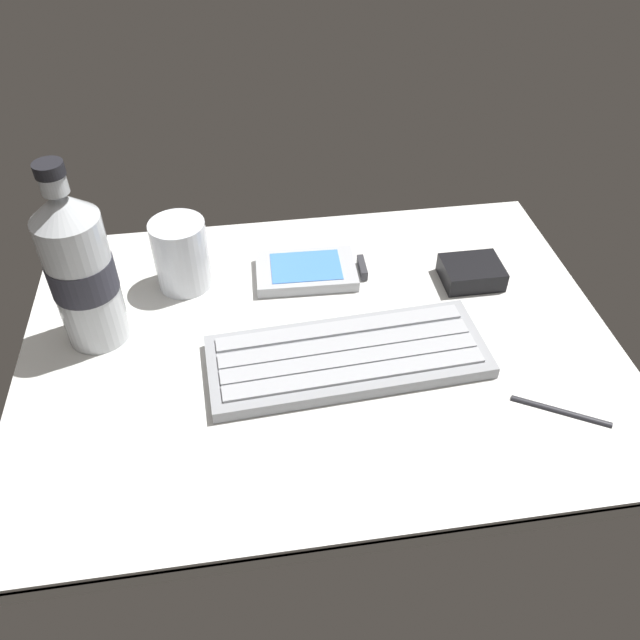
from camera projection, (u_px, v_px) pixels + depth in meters
ground_plane at (320, 348)px, 70.16cm from camera, size 64.00×48.00×2.80cm
keyboard at (348, 356)px, 66.76cm from camera, size 29.59×12.68×1.70cm
handheld_device at (311, 271)px, 77.68cm from camera, size 13.01×8.06×1.50cm
juice_cup at (182, 257)px, 74.42cm from camera, size 6.40×6.40×8.50cm
water_bottle at (80, 269)px, 64.37cm from camera, size 6.73×6.73×20.80cm
charger_block at (471, 272)px, 76.63cm from camera, size 7.02×5.62×2.40cm
stylus_pen at (561, 410)px, 62.00cm from camera, size 8.57×5.36×0.70cm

